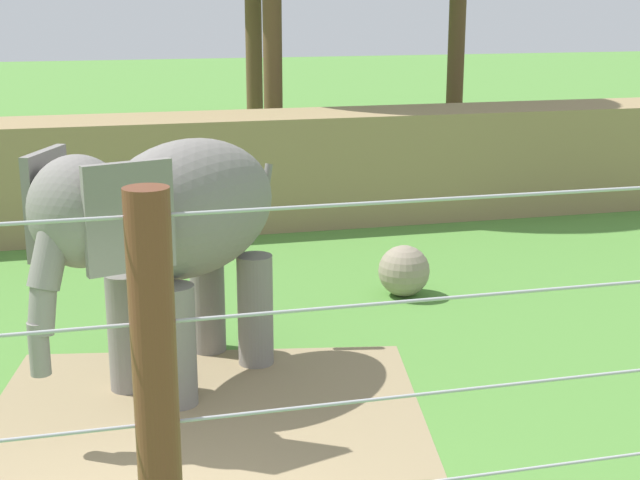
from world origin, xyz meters
TOP-DOWN VIEW (x-y plane):
  - dirt_patch at (0.82, 2.67)m, footprint 5.28×4.21m
  - embankment_wall at (0.00, 10.87)m, footprint 36.00×1.80m
  - elephant at (0.58, 3.41)m, footprint 3.35×3.19m
  - enrichment_ball at (4.24, 5.85)m, footprint 0.78×0.78m

SIDE VIEW (x-z plane):
  - dirt_patch at x=0.82m, z-range 0.00..0.01m
  - enrichment_ball at x=4.24m, z-range 0.00..0.78m
  - embankment_wall at x=0.00m, z-range 0.00..2.17m
  - elephant at x=0.58m, z-range 0.47..3.38m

